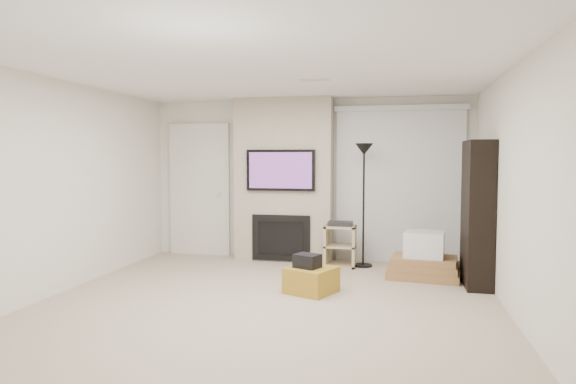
% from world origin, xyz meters
% --- Properties ---
extents(floor, '(5.00, 5.50, 0.00)m').
position_xyz_m(floor, '(0.00, 0.00, 0.00)').
color(floor, tan).
rests_on(floor, ground).
extents(ceiling, '(5.00, 5.50, 0.00)m').
position_xyz_m(ceiling, '(0.00, 0.00, 2.50)').
color(ceiling, white).
rests_on(ceiling, wall_back).
extents(wall_back, '(5.00, 0.00, 2.50)m').
position_xyz_m(wall_back, '(0.00, 2.75, 1.25)').
color(wall_back, silver).
rests_on(wall_back, ground).
extents(wall_front, '(5.00, 0.00, 2.50)m').
position_xyz_m(wall_front, '(0.00, -2.75, 1.25)').
color(wall_front, silver).
rests_on(wall_front, ground).
extents(wall_left, '(0.00, 5.50, 2.50)m').
position_xyz_m(wall_left, '(-2.50, 0.00, 1.25)').
color(wall_left, silver).
rests_on(wall_left, ground).
extents(wall_right, '(0.00, 5.50, 2.50)m').
position_xyz_m(wall_right, '(2.50, 0.00, 1.25)').
color(wall_right, silver).
rests_on(wall_right, ground).
extents(hvac_vent, '(0.35, 0.18, 0.01)m').
position_xyz_m(hvac_vent, '(0.40, 0.80, 2.50)').
color(hvac_vent, silver).
rests_on(hvac_vent, ceiling).
extents(ottoman, '(0.66, 0.66, 0.30)m').
position_xyz_m(ottoman, '(0.39, 0.68, 0.15)').
color(ottoman, '#A57E23').
rests_on(ottoman, floor).
extents(black_bag, '(0.34, 0.31, 0.16)m').
position_xyz_m(black_bag, '(0.35, 0.66, 0.38)').
color(black_bag, black).
rests_on(black_bag, ottoman).
extents(fireplace_wall, '(1.50, 0.47, 2.50)m').
position_xyz_m(fireplace_wall, '(-0.35, 2.54, 1.24)').
color(fireplace_wall, '#B6A791').
rests_on(fireplace_wall, floor).
extents(entry_door, '(1.02, 0.11, 2.14)m').
position_xyz_m(entry_door, '(-1.80, 2.71, 1.05)').
color(entry_door, silver).
rests_on(entry_door, floor).
extents(vertical_blinds, '(1.98, 0.10, 2.37)m').
position_xyz_m(vertical_blinds, '(1.40, 2.70, 1.27)').
color(vertical_blinds, silver).
rests_on(vertical_blinds, floor).
extents(floor_lamp, '(0.27, 0.27, 1.80)m').
position_xyz_m(floor_lamp, '(0.89, 2.28, 1.41)').
color(floor_lamp, black).
rests_on(floor_lamp, floor).
extents(av_stand, '(0.45, 0.38, 0.66)m').
position_xyz_m(av_stand, '(0.56, 2.22, 0.35)').
color(av_stand, tan).
rests_on(av_stand, floor).
extents(box_stack, '(1.00, 0.81, 0.61)m').
position_xyz_m(box_stack, '(1.73, 1.74, 0.23)').
color(box_stack, olive).
rests_on(box_stack, floor).
extents(bookshelf, '(0.30, 0.80, 1.80)m').
position_xyz_m(bookshelf, '(2.34, 1.43, 0.90)').
color(bookshelf, black).
rests_on(bookshelf, floor).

